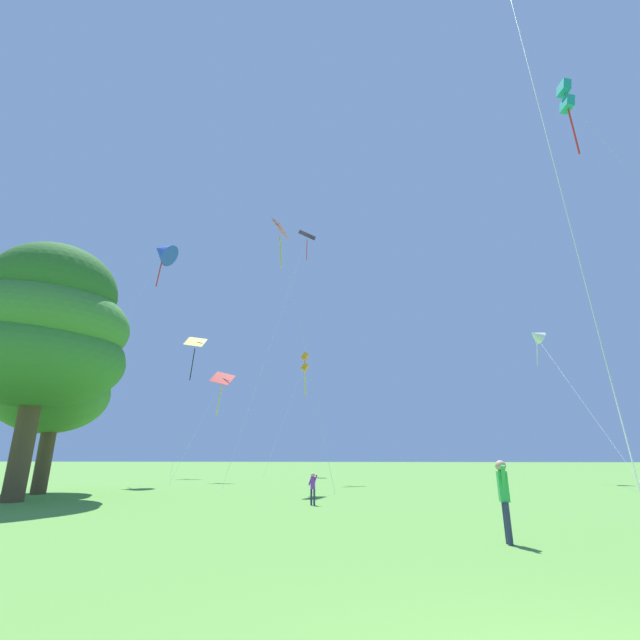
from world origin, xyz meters
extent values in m
cube|color=yellow|center=(-19.32, 35.79, 12.26)|extent=(1.98, 1.05, 1.30)
cylinder|color=#3F382D|center=(-19.32, 35.79, 12.26)|extent=(1.64, 0.24, 0.41)
cylinder|color=black|center=(-19.49, 35.90, 10.12)|extent=(0.46, 0.35, 3.04)
cylinder|color=silver|center=(-18.91, 33.66, 6.06)|extent=(0.83, 4.26, 12.12)
cube|color=teal|center=(10.16, 20.42, 23.35)|extent=(0.78, 0.90, 0.86)
cube|color=teal|center=(10.16, 20.42, 22.13)|extent=(0.78, 0.90, 0.86)
cylinder|color=#3F382D|center=(10.16, 20.42, 22.74)|extent=(0.05, 0.05, 1.74)
cylinder|color=red|center=(10.14, 20.29, 20.14)|extent=(0.15, 0.37, 3.63)
cube|color=black|center=(-7.88, 32.12, 20.90)|extent=(1.43, 1.34, 1.32)
cylinder|color=#3F382D|center=(-7.88, 32.12, 20.90)|extent=(1.16, 0.05, 0.64)
cylinder|color=red|center=(-7.92, 32.31, 19.52)|extent=(0.17, 0.46, 1.80)
cylinder|color=silver|center=(-9.22, 26.78, 10.40)|extent=(2.69, 10.69, 20.80)
cube|color=pink|center=(-8.06, 22.58, 16.30)|extent=(1.17, 1.95, 1.38)
cylinder|color=#3F382D|center=(-8.06, 22.58, 16.30)|extent=(0.76, 1.29, 0.64)
cylinder|color=yellow|center=(-7.93, 22.38, 14.48)|extent=(0.37, 0.50, 2.46)
cylinder|color=silver|center=(-6.06, 20.52, 8.08)|extent=(4.01, 4.14, 16.17)
cone|color=white|center=(10.08, 31.30, 10.51)|extent=(1.52, 1.39, 1.33)
cylinder|color=silver|center=(10.04, 31.49, 9.17)|extent=(0.17, 0.46, 1.83)
cylinder|color=silver|center=(9.86, 25.34, 5.21)|extent=(0.47, 11.92, 10.42)
cube|color=red|center=(-13.74, 28.86, 7.38)|extent=(1.85, 0.96, 1.28)
cylinder|color=#3F382D|center=(-13.74, 28.86, 7.38)|extent=(1.30, 0.51, 0.55)
cylinder|color=yellow|center=(-13.91, 28.89, 5.70)|extent=(0.42, 0.14, 2.27)
cylinder|color=silver|center=(-14.43, 26.69, 3.63)|extent=(1.38, 4.35, 7.26)
cone|color=blue|center=(-18.64, 26.79, 17.33)|extent=(2.29, 1.89, 2.35)
cylinder|color=red|center=(-18.84, 26.92, 15.53)|extent=(0.53, 0.40, 2.13)
cylinder|color=silver|center=(-18.87, 22.28, 8.58)|extent=(0.47, 9.03, 17.17)
cube|color=orange|center=(-9.26, 39.41, 11.32)|extent=(0.76, 0.72, 0.83)
cube|color=orange|center=(-9.26, 39.41, 10.23)|extent=(0.76, 0.72, 0.83)
cylinder|color=#3F382D|center=(-9.26, 39.41, 10.77)|extent=(0.05, 0.05, 1.56)
cylinder|color=yellow|center=(-9.23, 39.61, 8.74)|extent=(0.15, 0.50, 2.68)
cylinder|color=silver|center=(-10.40, 36.39, 5.31)|extent=(2.31, 6.05, 10.62)
cylinder|color=#2D3351|center=(0.54, 6.67, 0.38)|extent=(0.10, 0.10, 0.76)
cylinder|color=#2D3351|center=(0.54, 6.83, 0.38)|extent=(0.10, 0.10, 0.76)
cube|color=green|center=(0.54, 6.75, 1.04)|extent=(0.18, 0.19, 0.57)
cylinder|color=green|center=(0.54, 6.63, 1.18)|extent=(0.08, 0.26, 0.53)
cylinder|color=green|center=(0.55, 6.87, 1.18)|extent=(0.08, 0.26, 0.53)
sphere|color=tan|center=(0.54, 6.75, 1.43)|extent=(0.21, 0.21, 0.21)
cylinder|color=#2D3351|center=(-4.27, 13.48, 0.27)|extent=(0.07, 0.07, 0.53)
cylinder|color=#2D3351|center=(-4.38, 13.50, 0.27)|extent=(0.07, 0.07, 0.53)
cube|color=purple|center=(-4.32, 13.49, 0.73)|extent=(0.15, 0.14, 0.40)
cylinder|color=purple|center=(-4.24, 13.47, 0.83)|extent=(0.19, 0.08, 0.37)
cylinder|color=purple|center=(-4.40, 13.50, 0.83)|extent=(0.19, 0.08, 0.37)
sphere|color=tan|center=(-4.32, 13.49, 1.00)|extent=(0.15, 0.15, 0.15)
cylinder|color=brown|center=(-17.57, 16.59, 3.33)|extent=(0.67, 0.67, 6.66)
ellipsoid|color=#427F38|center=(-17.87, 16.65, 4.66)|extent=(5.35, 5.35, 3.93)
ellipsoid|color=#2D6628|center=(-17.54, 17.05, 5.86)|extent=(4.32, 4.32, 3.52)
ellipsoid|color=#427F38|center=(-17.38, 17.12, 7.06)|extent=(4.04, 4.04, 3.94)
cylinder|color=brown|center=(-15.70, 13.03, 3.90)|extent=(0.78, 0.78, 7.80)
ellipsoid|color=#387533|center=(-15.81, 13.01, 5.46)|extent=(6.80, 6.80, 3.86)
ellipsoid|color=#427F38|center=(-15.44, 12.83, 6.87)|extent=(6.32, 6.32, 3.55)
ellipsoid|color=#2D6628|center=(-15.21, 12.58, 8.27)|extent=(4.85, 4.85, 3.96)
camera|label=1|loc=(-1.75, -2.90, 1.57)|focal=24.60mm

